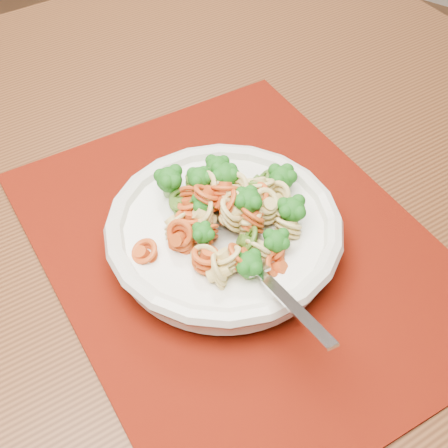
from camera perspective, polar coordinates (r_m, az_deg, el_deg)
The scene contains 5 objects.
dining_table at distance 0.78m, azimuth 10.61°, elevation -5.40°, with size 1.52×1.28×0.73m.
placemat at distance 0.66m, azimuth 1.51°, elevation -2.37°, with size 0.48×0.38×0.00m, color #5C1303.
pasta_bowl at distance 0.64m, azimuth -0.00°, elevation -0.68°, with size 0.24×0.24×0.05m.
pasta_broccoli_heap at distance 0.62m, azimuth -0.00°, elevation 0.37°, with size 0.21×0.21×0.06m, color #DEBB6D, non-canonical shape.
fork at distance 0.59m, azimuth 2.78°, elevation -3.92°, with size 0.19×0.02×0.01m, color silver, non-canonical shape.
Camera 1 is at (0.41, -0.37, 1.24)m, focal length 50.00 mm.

